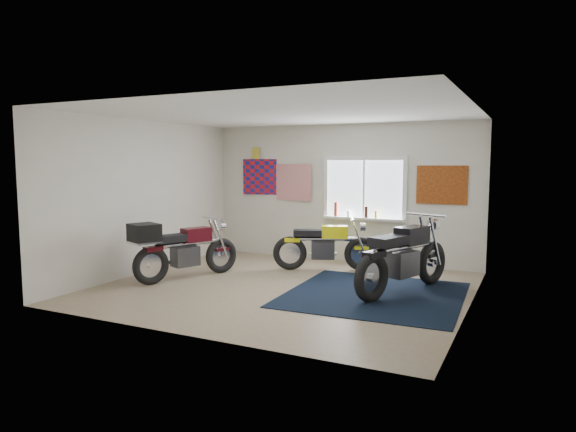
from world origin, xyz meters
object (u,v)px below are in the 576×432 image
at_px(navy_rug, 375,294).
at_px(black_chrome_bike, 403,259).
at_px(yellow_triumph, 325,247).
at_px(maroon_tourer, 179,249).

height_order(navy_rug, black_chrome_bike, black_chrome_bike).
relative_size(yellow_triumph, black_chrome_bike, 0.84).
relative_size(yellow_triumph, maroon_tourer, 0.95).
xyz_separation_m(yellow_triumph, black_chrome_bike, (1.66, -0.99, 0.09)).
bearing_deg(black_chrome_bike, navy_rug, 154.47).
relative_size(navy_rug, black_chrome_bike, 1.20).
bearing_deg(black_chrome_bike, maroon_tourer, 123.60).
bearing_deg(yellow_triumph, maroon_tourer, -159.06).
relative_size(navy_rug, yellow_triumph, 1.43).
bearing_deg(navy_rug, maroon_tourer, -171.53).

